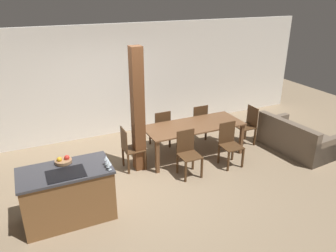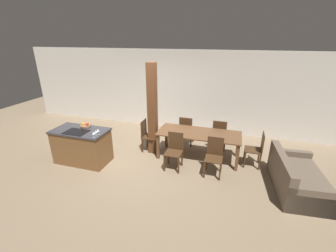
{
  "view_description": "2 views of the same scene",
  "coord_description": "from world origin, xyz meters",
  "px_view_note": "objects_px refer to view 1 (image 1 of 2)",
  "views": [
    {
      "loc": [
        -1.87,
        -5.16,
        3.43
      ],
      "look_at": [
        0.6,
        0.2,
        0.95
      ],
      "focal_mm": 35.0,
      "sensor_mm": 36.0,
      "label": 1
    },
    {
      "loc": [
        2.17,
        -4.89,
        3.07
      ],
      "look_at": [
        0.6,
        0.2,
        0.95
      ],
      "focal_mm": 24.0,
      "sensor_mm": 36.0,
      "label": 2
    }
  ],
  "objects_px": {
    "dining_chair_near_left": "(188,152)",
    "dining_chair_head_end": "(130,148)",
    "dining_chair_far_left": "(161,128)",
    "timber_post": "(138,111)",
    "kitchen_island": "(68,194)",
    "wine_glass_near": "(109,163)",
    "dining_chair_far_right": "(198,122)",
    "couch": "(296,139)",
    "dining_table": "(194,128)",
    "dining_chair_near_right": "(229,143)",
    "fruit_bowl": "(63,161)",
    "wine_glass_middle": "(108,161)",
    "wine_glass_far": "(106,158)",
    "dining_chair_foot_end": "(248,125)"
  },
  "relations": [
    {
      "from": "dining_chair_near_left",
      "to": "wine_glass_middle",
      "type": "bearing_deg",
      "value": -159.94
    },
    {
      "from": "wine_glass_near",
      "to": "dining_chair_head_end",
      "type": "relative_size",
      "value": 0.17
    },
    {
      "from": "wine_glass_middle",
      "to": "dining_chair_near_left",
      "type": "distance_m",
      "value": 1.92
    },
    {
      "from": "dining_chair_far_left",
      "to": "timber_post",
      "type": "distance_m",
      "value": 1.31
    },
    {
      "from": "timber_post",
      "to": "dining_chair_far_left",
      "type": "bearing_deg",
      "value": 41.85
    },
    {
      "from": "fruit_bowl",
      "to": "wine_glass_near",
      "type": "xyz_separation_m",
      "value": [
        0.6,
        -0.52,
        0.07
      ]
    },
    {
      "from": "dining_chair_near_left",
      "to": "dining_chair_far_left",
      "type": "height_order",
      "value": "same"
    },
    {
      "from": "fruit_bowl",
      "to": "dining_chair_near_left",
      "type": "relative_size",
      "value": 0.29
    },
    {
      "from": "dining_table",
      "to": "dining_chair_near_left",
      "type": "xyz_separation_m",
      "value": [
        -0.49,
        -0.66,
        -0.17
      ]
    },
    {
      "from": "wine_glass_far",
      "to": "dining_table",
      "type": "xyz_separation_m",
      "value": [
        2.22,
        1.21,
        -0.37
      ]
    },
    {
      "from": "dining_table",
      "to": "timber_post",
      "type": "xyz_separation_m",
      "value": [
        -1.27,
        -0.04,
        0.6
      ]
    },
    {
      "from": "dining_chair_near_right",
      "to": "couch",
      "type": "relative_size",
      "value": 0.54
    },
    {
      "from": "kitchen_island",
      "to": "dining_chair_head_end",
      "type": "height_order",
      "value": "dining_chair_head_end"
    },
    {
      "from": "dining_chair_near_right",
      "to": "dining_chair_far_right",
      "type": "height_order",
      "value": "same"
    },
    {
      "from": "kitchen_island",
      "to": "dining_chair_far_right",
      "type": "bearing_deg",
      "value": 27.66
    },
    {
      "from": "fruit_bowl",
      "to": "wine_glass_middle",
      "type": "xyz_separation_m",
      "value": [
        0.6,
        -0.43,
        0.07
      ]
    },
    {
      "from": "fruit_bowl",
      "to": "couch",
      "type": "distance_m",
      "value": 5.11
    },
    {
      "from": "dining_table",
      "to": "dining_chair_foot_end",
      "type": "xyz_separation_m",
      "value": [
        1.45,
        0.0,
        -0.17
      ]
    },
    {
      "from": "fruit_bowl",
      "to": "dining_chair_near_right",
      "type": "xyz_separation_m",
      "value": [
        3.31,
        0.21,
        -0.46
      ]
    },
    {
      "from": "kitchen_island",
      "to": "couch",
      "type": "relative_size",
      "value": 0.83
    },
    {
      "from": "timber_post",
      "to": "wine_glass_far",
      "type": "bearing_deg",
      "value": -129.18
    },
    {
      "from": "wine_glass_far",
      "to": "timber_post",
      "type": "distance_m",
      "value": 1.52
    },
    {
      "from": "wine_glass_near",
      "to": "wine_glass_far",
      "type": "xyz_separation_m",
      "value": [
        0.0,
        0.18,
        0.0
      ]
    },
    {
      "from": "kitchen_island",
      "to": "timber_post",
      "type": "relative_size",
      "value": 0.56
    },
    {
      "from": "dining_table",
      "to": "dining_chair_far_right",
      "type": "xyz_separation_m",
      "value": [
        0.49,
        0.66,
        -0.17
      ]
    },
    {
      "from": "wine_glass_near",
      "to": "fruit_bowl",
      "type": "bearing_deg",
      "value": 139.35
    },
    {
      "from": "dining_chair_foot_end",
      "to": "timber_post",
      "type": "height_order",
      "value": "timber_post"
    },
    {
      "from": "fruit_bowl",
      "to": "wine_glass_near",
      "type": "height_order",
      "value": "wine_glass_near"
    },
    {
      "from": "wine_glass_near",
      "to": "timber_post",
      "type": "bearing_deg",
      "value": 54.71
    },
    {
      "from": "wine_glass_middle",
      "to": "timber_post",
      "type": "height_order",
      "value": "timber_post"
    },
    {
      "from": "wine_glass_near",
      "to": "dining_chair_head_end",
      "type": "xyz_separation_m",
      "value": [
        0.77,
        1.38,
        -0.53
      ]
    },
    {
      "from": "dining_chair_near_right",
      "to": "dining_chair_foot_end",
      "type": "bearing_deg",
      "value": 34.35
    },
    {
      "from": "dining_chair_near_right",
      "to": "dining_chair_far_right",
      "type": "xyz_separation_m",
      "value": [
        0.0,
        1.32,
        0.0
      ]
    },
    {
      "from": "dining_chair_near_left",
      "to": "timber_post",
      "type": "xyz_separation_m",
      "value": [
        -0.79,
        0.62,
        0.77
      ]
    },
    {
      "from": "dining_table",
      "to": "dining_chair_near_right",
      "type": "height_order",
      "value": "dining_chair_near_right"
    },
    {
      "from": "dining_chair_near_left",
      "to": "dining_chair_head_end",
      "type": "distance_m",
      "value": 1.17
    },
    {
      "from": "fruit_bowl",
      "to": "wine_glass_middle",
      "type": "height_order",
      "value": "wine_glass_middle"
    },
    {
      "from": "wine_glass_far",
      "to": "couch",
      "type": "relative_size",
      "value": 0.09
    },
    {
      "from": "dining_chair_far_right",
      "to": "timber_post",
      "type": "distance_m",
      "value": 2.05
    },
    {
      "from": "dining_table",
      "to": "wine_glass_far",
      "type": "bearing_deg",
      "value": -151.48
    },
    {
      "from": "wine_glass_near",
      "to": "dining_table",
      "type": "bearing_deg",
      "value": 31.91
    },
    {
      "from": "dining_chair_near_left",
      "to": "wine_glass_near",
      "type": "bearing_deg",
      "value": -157.42
    },
    {
      "from": "kitchen_island",
      "to": "wine_glass_near",
      "type": "height_order",
      "value": "wine_glass_near"
    },
    {
      "from": "dining_chair_near_right",
      "to": "timber_post",
      "type": "distance_m",
      "value": 2.02
    },
    {
      "from": "kitchen_island",
      "to": "wine_glass_far",
      "type": "distance_m",
      "value": 0.85
    },
    {
      "from": "dining_chair_far_right",
      "to": "timber_post",
      "type": "xyz_separation_m",
      "value": [
        -1.76,
        -0.71,
        0.77
      ]
    },
    {
      "from": "dining_table",
      "to": "couch",
      "type": "xyz_separation_m",
      "value": [
        2.24,
        -0.77,
        -0.38
      ]
    },
    {
      "from": "dining_chair_far_left",
      "to": "wine_glass_near",
      "type": "bearing_deg",
      "value": 49.67
    },
    {
      "from": "dining_chair_near_right",
      "to": "kitchen_island",
      "type": "bearing_deg",
      "value": -172.78
    },
    {
      "from": "couch",
      "to": "dining_chair_near_left",
      "type": "bearing_deg",
      "value": 82.73
    }
  ]
}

